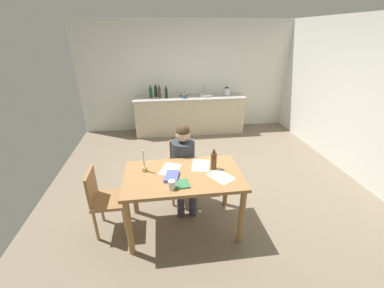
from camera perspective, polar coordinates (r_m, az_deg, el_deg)
The scene contains 26 objects.
ground_plane at distance 4.27m, azimuth 3.24°, elevation -8.44°, with size 5.20×5.20×0.04m, color #7A6B56.
wall_back at distance 6.23m, azimuth -1.04°, elevation 15.43°, with size 5.20×0.12×2.60m, color silver.
wall_right at distance 4.93m, azimuth 35.28°, elevation 8.36°, with size 0.12×5.20×2.60m, color silver.
kitchen_counter at distance 6.08m, azimuth -0.57°, elevation 6.96°, with size 2.65×0.64×0.90m.
dining_table at distance 2.97m, azimuth -2.05°, elevation -9.02°, with size 1.39×0.82×0.79m.
chair_at_table at distance 3.61m, azimuth -2.13°, elevation -5.48°, with size 0.40×0.40×0.89m.
person_seated at distance 3.40m, azimuth -1.92°, elevation -4.14°, with size 0.32×0.59×1.19m.
chair_side_empty at distance 3.21m, azimuth -19.79°, elevation -11.90°, with size 0.40×0.40×0.86m.
coffee_mug at distance 2.65m, azimuth -4.69°, elevation -9.47°, with size 0.12×0.08×0.10m.
candlestick at distance 2.99m, azimuth -11.10°, elevation -4.90°, with size 0.06×0.06×0.28m.
book_magazine at distance 2.85m, azimuth -4.74°, elevation -7.54°, with size 0.15×0.23×0.03m, color #525DB6.
book_cookery at distance 2.72m, azimuth -2.57°, elevation -9.35°, with size 0.17×0.17×0.02m, color #367848.
paper_letter at distance 3.09m, azimuth 2.05°, elevation -5.01°, with size 0.21×0.30×0.00m, color white.
paper_bill at distance 3.02m, azimuth -5.10°, elevation -5.88°, with size 0.21×0.30×0.00m, color white.
paper_envelope at distance 2.88m, azimuth 6.74°, elevation -7.56°, with size 0.21×0.30×0.00m, color white.
wine_bottle_on_table at distance 2.98m, azimuth 5.09°, elevation -3.92°, with size 0.07×0.07×0.26m.
sink_unit at distance 6.02m, azimuth 3.18°, elevation 11.39°, with size 0.36×0.36×0.24m.
bottle_oil at distance 5.93m, azimuth -9.65°, elevation 11.83°, with size 0.07×0.07×0.28m.
bottle_vinegar at distance 5.98m, azimuth -8.48°, elevation 12.06°, with size 0.07×0.07×0.29m.
bottle_wine_red at distance 5.91m, azimuth -7.65°, elevation 11.94°, with size 0.06×0.06×0.29m.
bottle_sauce at distance 5.84m, azimuth -6.04°, elevation 11.81°, with size 0.07×0.07×0.27m.
mixing_bowl at distance 6.00m, azimuth -1.94°, elevation 11.58°, with size 0.19×0.19×0.09m, color tan.
stovetop_kettle at distance 6.11m, azimuth 8.14°, elevation 12.13°, with size 0.18×0.18×0.22m.
wine_glass_near_sink at distance 6.08m, azimuth -0.28°, elevation 12.41°, with size 0.07×0.07×0.15m.
wine_glass_by_kettle at distance 6.07m, azimuth -1.38°, elevation 12.38°, with size 0.07×0.07×0.15m.
teacup_on_counter at distance 5.79m, azimuth -1.87°, elevation 11.11°, with size 0.11×0.08×0.09m.
Camera 1 is at (-0.71, -3.50, 2.33)m, focal length 22.78 mm.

